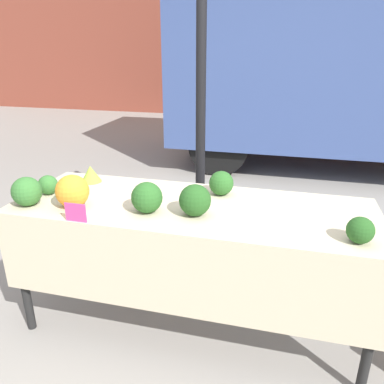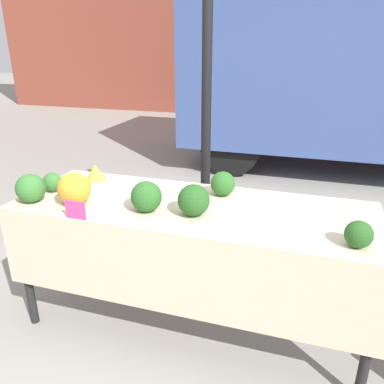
{
  "view_description": "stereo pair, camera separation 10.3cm",
  "coord_description": "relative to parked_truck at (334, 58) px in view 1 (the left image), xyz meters",
  "views": [
    {
      "loc": [
        0.48,
        -1.87,
        1.64
      ],
      "look_at": [
        0.0,
        0.0,
        0.89
      ],
      "focal_mm": 35.0,
      "sensor_mm": 36.0,
      "label": 1
    },
    {
      "loc": [
        0.58,
        -1.85,
        1.64
      ],
      "look_at": [
        0.0,
        0.0,
        0.89
      ],
      "focal_mm": 35.0,
      "sensor_mm": 36.0,
      "label": 2
    }
  ],
  "objects": [
    {
      "name": "broccoli_head_1",
      "position": [
        -1.9,
        -3.89,
        -0.63
      ],
      "size": [
        0.12,
        0.12,
        0.12
      ],
      "color": "#336B2D",
      "rests_on": "market_table"
    },
    {
      "name": "broccoli_head_3",
      "position": [
        -0.89,
        -3.64,
        -0.62
      ],
      "size": [
        0.15,
        0.15,
        0.15
      ],
      "color": "#285B23",
      "rests_on": "market_table"
    },
    {
      "name": "broccoli_head_4",
      "position": [
        -0.18,
        -4.07,
        -0.63
      ],
      "size": [
        0.12,
        0.12,
        0.12
      ],
      "color": "#23511E",
      "rests_on": "market_table"
    },
    {
      "name": "broccoli_head_5",
      "position": [
        -1.91,
        -4.07,
        -0.61
      ],
      "size": [
        0.16,
        0.16,
        0.16
      ],
      "color": "#336B2D",
      "rests_on": "market_table"
    },
    {
      "name": "tent_pole",
      "position": [
        -1.14,
        -3.12,
        -0.21
      ],
      "size": [
        0.07,
        0.07,
        2.59
      ],
      "color": "black",
      "rests_on": "ground_plane"
    },
    {
      "name": "broccoli_head_2",
      "position": [
        -1.23,
        -3.99,
        -0.61
      ],
      "size": [
        0.17,
        0.17,
        0.17
      ],
      "color": "#285B23",
      "rests_on": "market_table"
    },
    {
      "name": "price_sign",
      "position": [
        -1.54,
        -4.19,
        -0.64
      ],
      "size": [
        0.12,
        0.01,
        0.1
      ],
      "color": "#E53D84",
      "rests_on": "market_table"
    },
    {
      "name": "romanesco_head",
      "position": [
        -1.76,
        -3.62,
        -0.64
      ],
      "size": [
        0.14,
        0.14,
        0.11
      ],
      "color": "#93B238",
      "rests_on": "market_table"
    },
    {
      "name": "broccoli_head_0",
      "position": [
        -0.97,
        -3.96,
        -0.61
      ],
      "size": [
        0.17,
        0.17,
        0.17
      ],
      "color": "#23511E",
      "rests_on": "market_table"
    },
    {
      "name": "market_table",
      "position": [
        -1.02,
        -3.9,
        -0.8
      ],
      "size": [
        2.03,
        0.72,
        0.81
      ],
      "color": "beige",
      "rests_on": "ground_plane"
    },
    {
      "name": "parked_truck",
      "position": [
        0.0,
        0.0,
        0.0
      ],
      "size": [
        4.62,
        2.07,
        2.85
      ],
      "color": "#384C84",
      "rests_on": "ground_plane"
    },
    {
      "name": "orange_cauliflower",
      "position": [
        -1.65,
        -4.02,
        -0.6
      ],
      "size": [
        0.18,
        0.18,
        0.18
      ],
      "color": "orange",
      "rests_on": "market_table"
    },
    {
      "name": "ground_plane",
      "position": [
        -1.02,
        -3.84,
        -1.5
      ],
      "size": [
        40.0,
        40.0,
        0.0
      ],
      "primitive_type": "plane",
      "color": "gray"
    }
  ]
}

